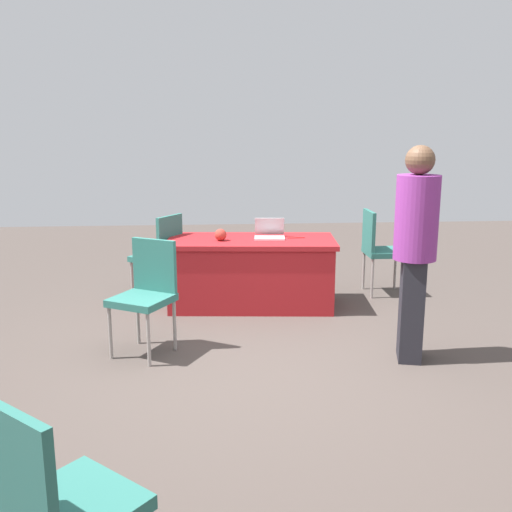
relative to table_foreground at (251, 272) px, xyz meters
name	(u,v)px	position (x,y,z in m)	size (l,w,h in m)	color
ground_plane	(251,369)	(0.12, 1.70, -0.37)	(14.40, 14.40, 0.00)	#4C423D
table_foreground	(251,272)	(0.00, 0.00, 0.00)	(1.83, 0.97, 0.73)	#AD1E23
chair_near_front	(147,289)	(0.97, 1.26, 0.18)	(0.60, 0.60, 0.96)	#9E9993
chair_tucked_left	(161,252)	(0.98, -0.27, 0.18)	(0.61, 0.61, 0.96)	#9E9993
chair_tucked_right	(379,246)	(-1.49, -0.35, 0.19)	(0.44, 0.44, 0.97)	#9E9993
chair_by_pillar	(53,502)	(0.99, 4.10, 0.19)	(0.62, 0.62, 0.97)	#9E9993
person_attendee_browsing	(415,243)	(-1.20, 1.59, 0.61)	(0.41, 0.41, 1.74)	#26262D
laptop_silver	(270,234)	(-0.20, -0.04, 0.40)	(0.34, 0.32, 0.21)	silver
yarn_ball	(221,235)	(0.32, 0.07, 0.42)	(0.12, 0.12, 0.12)	#B2382D
scissors_red	(296,238)	(-0.48, -0.02, 0.37)	(0.18, 0.04, 0.01)	red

